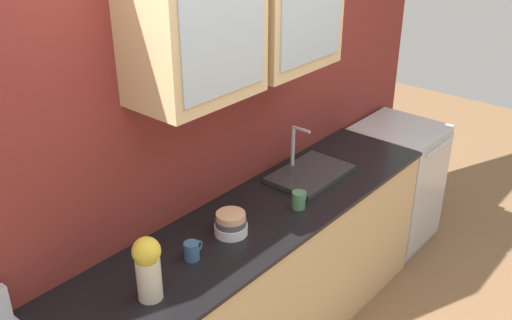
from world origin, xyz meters
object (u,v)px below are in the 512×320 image
sink_faucet (310,173)px  bowl_stack (231,224)px  cup_near_bowls (192,250)px  vase (148,267)px  dishwasher (394,183)px  cup_near_sink (299,200)px

sink_faucet → bowl_stack: size_ratio=2.95×
cup_near_bowls → vase: bearing=-167.7°
bowl_stack → dishwasher: 1.89m
dishwasher → cup_near_sink: bearing=-175.8°
vase → cup_near_sink: (1.03, -0.04, -0.12)m
sink_faucet → vase: 1.38m
sink_faucet → cup_near_bowls: sink_faucet is taller
cup_near_sink → dishwasher: 1.49m
bowl_stack → dishwasher: (1.82, -0.01, -0.52)m
bowl_stack → vase: (-0.59, -0.07, 0.11)m
cup_near_sink → dishwasher: bearing=4.2°
bowl_stack → dishwasher: bearing=-0.3°
bowl_stack → cup_near_bowls: (-0.28, -0.00, -0.01)m
sink_faucet → cup_near_sink: (-0.34, -0.17, 0.03)m
bowl_stack → cup_near_bowls: 0.28m
cup_near_sink → cup_near_bowls: 0.72m
vase → dishwasher: bearing=1.5°
vase → cup_near_bowls: bearing=12.3°
cup_near_sink → dishwasher: (1.39, 0.10, -0.52)m
cup_near_bowls → dishwasher: size_ratio=0.12×
sink_faucet → cup_near_sink: size_ratio=4.46×
cup_near_sink → cup_near_bowls: bearing=171.2°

